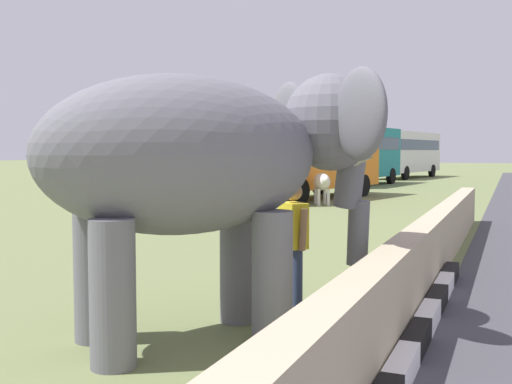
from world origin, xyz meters
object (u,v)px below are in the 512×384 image
at_px(cow_near, 322,182).
at_px(cow_mid, 275,183).
at_px(elephant, 214,160).
at_px(bus_white, 405,151).
at_px(bus_teal, 358,151).
at_px(bus_orange, 311,151).
at_px(person_handler, 293,239).

bearing_deg(cow_near, cow_mid, 123.36).
height_order(elephant, bus_white, bus_white).
bearing_deg(bus_white, bus_teal, 175.07).
bearing_deg(cow_near, elephant, -167.22).
distance_m(elephant, bus_orange, 19.66).
distance_m(bus_white, cow_near, 25.28).
xyz_separation_m(elephant, bus_teal, (30.19, 5.63, 0.12)).
distance_m(elephant, cow_mid, 16.08).
bearing_deg(bus_teal, cow_near, -172.04).
distance_m(elephant, bus_white, 41.69).
xyz_separation_m(bus_orange, cow_mid, (-3.83, 0.17, -1.21)).
height_order(person_handler, cow_near, person_handler).
distance_m(elephant, bus_teal, 30.71).
relative_size(bus_teal, cow_near, 4.44).
distance_m(elephant, person_handler, 1.78).
bearing_deg(cow_near, person_handler, -164.52).
height_order(elephant, cow_mid, elephant).
relative_size(bus_orange, cow_near, 4.53).
xyz_separation_m(person_handler, cow_near, (14.81, 4.10, -0.06)).
bearing_deg(person_handler, bus_teal, 11.88).
relative_size(elephant, cow_near, 2.07).
bearing_deg(person_handler, bus_orange, 17.25).
height_order(elephant, bus_orange, bus_orange).
relative_size(elephant, bus_white, 0.40).
bearing_deg(cow_mid, bus_orange, -2.59).
relative_size(elephant, bus_orange, 0.46).
xyz_separation_m(bus_white, cow_near, (-25.23, -0.99, -1.21)).
bearing_deg(bus_teal, bus_white, -4.93).
relative_size(bus_white, cow_near, 5.23).
distance_m(elephant, cow_near, 16.64).
bearing_deg(cow_mid, cow_near, -56.64).
bearing_deg(elephant, cow_mid, 18.97).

